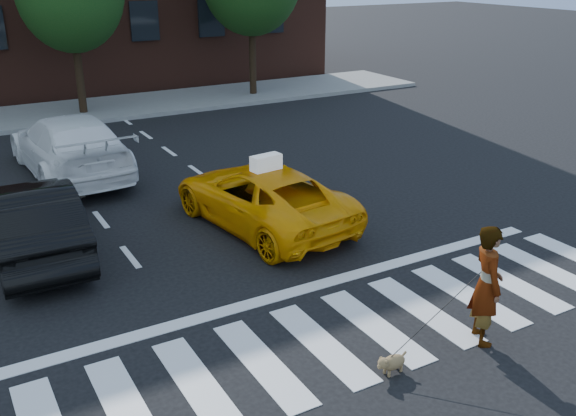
{
  "coord_description": "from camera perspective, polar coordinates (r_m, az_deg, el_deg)",
  "views": [
    {
      "loc": [
        -4.55,
        -6.91,
        5.44
      ],
      "look_at": [
        0.97,
        2.71,
        1.1
      ],
      "focal_mm": 40.0,
      "sensor_mm": 36.0,
      "label": 1
    }
  ],
  "objects": [
    {
      "name": "stop_line",
      "position": [
        11.07,
        -1.53,
        -8.02
      ],
      "size": [
        12.0,
        0.3,
        0.01
      ],
      "primitive_type": "cube",
      "color": "silver",
      "rests_on": "ground"
    },
    {
      "name": "ground",
      "position": [
        9.9,
        2.98,
        -11.99
      ],
      "size": [
        120.0,
        120.0,
        0.0
      ],
      "primitive_type": "plane",
      "color": "black",
      "rests_on": "ground"
    },
    {
      "name": "black_sedan",
      "position": [
        13.29,
        -21.78,
        -0.99
      ],
      "size": [
        1.67,
        4.49,
        1.46
      ],
      "primitive_type": "imported",
      "rotation": [
        0.0,
        0.0,
        3.11
      ],
      "color": "black",
      "rests_on": "ground"
    },
    {
      "name": "dog",
      "position": [
        9.3,
        9.16,
        -13.42
      ],
      "size": [
        0.53,
        0.23,
        0.3
      ],
      "rotation": [
        0.0,
        0.0,
        0.07
      ],
      "color": "#99684E",
      "rests_on": "ground"
    },
    {
      "name": "taxi",
      "position": [
        13.78,
        -2.31,
        1.04
      ],
      "size": [
        2.77,
        4.96,
        1.31
      ],
      "primitive_type": "imported",
      "rotation": [
        0.0,
        0.0,
        3.27
      ],
      "color": "#F39A05",
      "rests_on": "ground"
    },
    {
      "name": "woman",
      "position": [
        9.96,
        17.26,
        -6.54
      ],
      "size": [
        0.7,
        0.81,
        1.88
      ],
      "primitive_type": "imported",
      "rotation": [
        0.0,
        0.0,
        1.14
      ],
      "color": "#999999",
      "rests_on": "ground"
    },
    {
      "name": "crosswalk",
      "position": [
        9.9,
        2.98,
        -11.96
      ],
      "size": [
        13.0,
        2.4,
        0.01
      ],
      "primitive_type": "cube",
      "color": "silver",
      "rests_on": "ground"
    },
    {
      "name": "white_suv",
      "position": [
        18.01,
        -18.84,
        5.3
      ],
      "size": [
        2.51,
        5.66,
        1.61
      ],
      "primitive_type": "imported",
      "rotation": [
        0.0,
        0.0,
        3.19
      ],
      "color": "white",
      "rests_on": "ground"
    },
    {
      "name": "taxi_sign",
      "position": [
        13.35,
        -1.96,
        4.06
      ],
      "size": [
        0.68,
        0.36,
        0.32
      ],
      "primitive_type": "cube",
      "rotation": [
        0.0,
        0.0,
        3.27
      ],
      "color": "white",
      "rests_on": "taxi"
    },
    {
      "name": "sidewalk_far",
      "position": [
        25.41,
        -19.04,
        8.01
      ],
      "size": [
        30.0,
        4.0,
        0.15
      ],
      "primitive_type": "cube",
      "color": "slate",
      "rests_on": "ground"
    }
  ]
}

